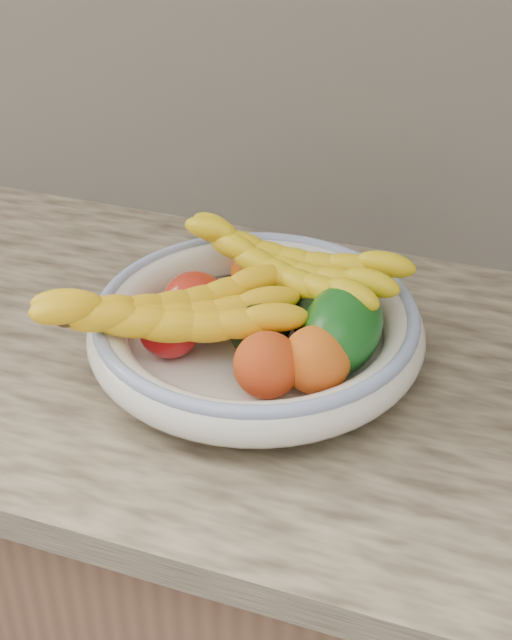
% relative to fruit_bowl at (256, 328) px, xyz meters
% --- Properties ---
extents(kitchen_counter, '(2.44, 0.66, 1.40)m').
position_rel_fruit_bowl_xyz_m(kitchen_counter, '(0.00, 0.03, -0.48)').
color(kitchen_counter, brown).
rests_on(kitchen_counter, ground).
extents(fruit_bowl, '(0.39, 0.39, 0.08)m').
position_rel_fruit_bowl_xyz_m(fruit_bowl, '(0.00, 0.00, 0.00)').
color(fruit_bowl, silver).
rests_on(fruit_bowl, kitchen_counter).
extents(clementine_back_left, '(0.07, 0.07, 0.05)m').
position_rel_fruit_bowl_xyz_m(clementine_back_left, '(-0.04, 0.11, 0.01)').
color(clementine_back_left, '#E05A04').
rests_on(clementine_back_left, fruit_bowl).
extents(clementine_back_right, '(0.06, 0.06, 0.04)m').
position_rel_fruit_bowl_xyz_m(clementine_back_right, '(0.03, 0.12, 0.01)').
color(clementine_back_right, '#DA6A04').
rests_on(clementine_back_right, fruit_bowl).
extents(clementine_back_mid, '(0.06, 0.06, 0.05)m').
position_rel_fruit_bowl_xyz_m(clementine_back_mid, '(0.01, 0.06, 0.01)').
color(clementine_back_mid, orange).
rests_on(clementine_back_mid, fruit_bowl).
extents(tomato_left, '(0.09, 0.09, 0.07)m').
position_rel_fruit_bowl_xyz_m(tomato_left, '(-0.08, 0.01, 0.01)').
color(tomato_left, '#B22212').
rests_on(tomato_left, fruit_bowl).
extents(tomato_near_left, '(0.08, 0.08, 0.06)m').
position_rel_fruit_bowl_xyz_m(tomato_near_left, '(-0.08, -0.05, 0.01)').
color(tomato_near_left, '#B00F12').
rests_on(tomato_near_left, fruit_bowl).
extents(avocado_center, '(0.07, 0.10, 0.07)m').
position_rel_fruit_bowl_xyz_m(avocado_center, '(0.01, -0.01, 0.02)').
color(avocado_center, black).
rests_on(avocado_center, fruit_bowl).
extents(avocado_right, '(0.07, 0.10, 0.06)m').
position_rel_fruit_bowl_xyz_m(avocado_right, '(0.07, 0.03, 0.02)').
color(avocado_right, black).
rests_on(avocado_right, fruit_bowl).
extents(green_mango, '(0.12, 0.14, 0.12)m').
position_rel_fruit_bowl_xyz_m(green_mango, '(0.10, -0.00, 0.03)').
color(green_mango, '#0E4F13').
rests_on(green_mango, fruit_bowl).
extents(peach_front, '(0.08, 0.08, 0.07)m').
position_rel_fruit_bowl_xyz_m(peach_front, '(0.04, -0.09, 0.02)').
color(peach_front, orange).
rests_on(peach_front, fruit_bowl).
extents(peach_right, '(0.09, 0.09, 0.07)m').
position_rel_fruit_bowl_xyz_m(peach_right, '(0.09, -0.06, 0.02)').
color(peach_right, orange).
rests_on(peach_right, fruit_bowl).
extents(banana_bunch_back, '(0.32, 0.19, 0.09)m').
position_rel_fruit_bowl_xyz_m(banana_bunch_back, '(0.01, 0.07, 0.04)').
color(banana_bunch_back, yellow).
rests_on(banana_bunch_back, fruit_bowl).
extents(banana_bunch_front, '(0.33, 0.27, 0.09)m').
position_rel_fruit_bowl_xyz_m(banana_bunch_front, '(-0.08, -0.06, 0.03)').
color(banana_bunch_front, yellow).
rests_on(banana_bunch_front, fruit_bowl).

